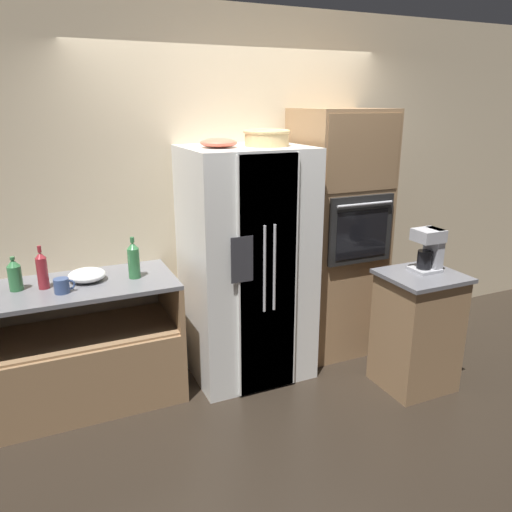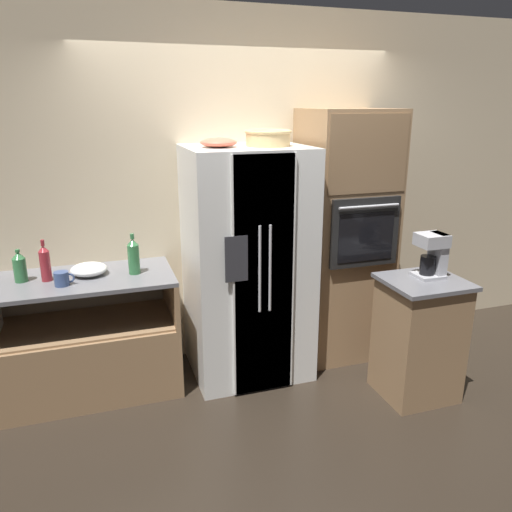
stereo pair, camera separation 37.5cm
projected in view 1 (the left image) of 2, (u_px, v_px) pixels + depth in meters
The scene contains 14 objects.
ground_plane at pixel (258, 368), 4.09m from camera, with size 20.00×20.00×0.00m, color black.
wall_back at pixel (235, 190), 4.09m from camera, with size 12.00×0.06×2.80m.
counter_left at pixel (61, 364), 3.51m from camera, with size 1.60×0.66×0.90m.
refrigerator at pixel (247, 265), 3.84m from camera, with size 0.90×0.80×1.79m.
wall_oven at pixel (337, 234), 4.20m from camera, with size 0.69×0.69×2.05m.
island_counter at pixel (417, 330), 3.74m from camera, with size 0.55×0.51×0.90m.
wicker_basket at pixel (267, 137), 3.58m from camera, with size 0.34×0.34×0.12m.
fruit_bowl at pixel (219, 143), 3.47m from camera, with size 0.26×0.26×0.07m.
bottle_tall at pixel (134, 260), 3.50m from camera, with size 0.08×0.08×0.30m.
bottle_short at pixel (42, 270), 3.29m from camera, with size 0.07×0.07×0.29m.
bottle_wide at pixel (15, 275), 3.27m from camera, with size 0.09×0.09×0.23m.
mug at pixel (62, 286), 3.24m from camera, with size 0.13×0.10×0.10m.
mixing_bowl at pixel (87, 275), 3.46m from camera, with size 0.25×0.25×0.09m.
coffee_maker at pixel (429, 248), 3.62m from camera, with size 0.20×0.18×0.32m.
Camera 1 is at (-1.51, -3.31, 2.09)m, focal length 35.00 mm.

